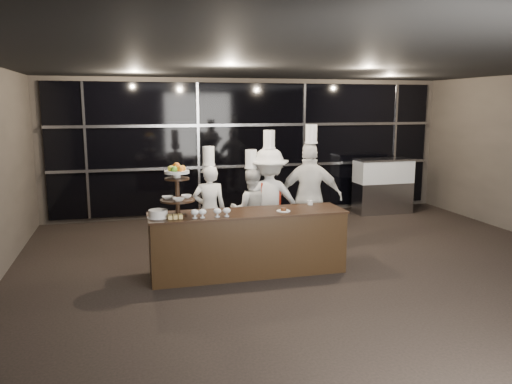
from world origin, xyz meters
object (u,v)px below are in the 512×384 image
object	(u,v)px
display_stand	(177,186)
chef_c	(269,200)
layer_cake	(158,214)
chef_d	(310,197)
display_case	(383,183)
chef_b	(251,209)
buffet_counter	(248,242)
chef_a	(209,208)

from	to	relation	value
display_stand	chef_c	distance (m)	1.96
layer_cake	chef_d	size ratio (longest dim) A/B	0.14
display_stand	layer_cake	size ratio (longest dim) A/B	2.48
display_case	chef_c	world-z (taller)	chef_c
layer_cake	chef_c	bearing A→B (deg)	29.67
layer_cake	chef_b	xyz separation A→B (m)	(1.59, 1.11, -0.25)
display_case	chef_c	xyz separation A→B (m)	(-3.33, -2.22, 0.19)
buffet_counter	chef_c	size ratio (longest dim) A/B	1.40
chef_c	chef_a	bearing A→B (deg)	176.18
chef_a	layer_cake	bearing A→B (deg)	-128.07
display_case	chef_a	xyz separation A→B (m)	(-4.32, -2.15, 0.09)
chef_a	chef_b	bearing A→B (deg)	-2.66
layer_cake	chef_a	world-z (taller)	chef_a
chef_a	chef_c	size ratio (longest dim) A/B	0.88
display_case	chef_c	bearing A→B (deg)	-146.34
display_stand	chef_b	size ratio (longest dim) A/B	0.43
display_case	chef_a	distance (m)	4.83
chef_b	display_stand	bearing A→B (deg)	-141.16
display_case	chef_d	distance (m)	3.58
display_stand	layer_cake	distance (m)	0.46
display_case	chef_b	xyz separation A→B (m)	(-3.63, -2.18, 0.04)
chef_d	chef_c	bearing A→B (deg)	166.20
display_case	chef_a	world-z (taller)	chef_a
layer_cake	chef_c	distance (m)	2.17
chef_b	display_case	bearing A→B (deg)	31.05
buffet_counter	chef_b	bearing A→B (deg)	73.53
layer_cake	chef_b	distance (m)	1.95
buffet_counter	chef_a	distance (m)	1.20
buffet_counter	layer_cake	size ratio (longest dim) A/B	9.47
display_case	chef_c	distance (m)	4.01
chef_c	buffet_counter	bearing A→B (deg)	-120.80
chef_b	chef_c	distance (m)	0.33
display_case	chef_d	xyz separation A→B (m)	(-2.66, -2.38, 0.24)
chef_b	chef_d	xyz separation A→B (m)	(0.97, -0.20, 0.20)
display_case	chef_d	bearing A→B (deg)	-138.18
buffet_counter	display_stand	xyz separation A→B (m)	(-1.00, -0.00, 0.87)
chef_b	chef_c	size ratio (longest dim) A/B	0.84
chef_d	layer_cake	bearing A→B (deg)	-160.40
display_case	chef_b	bearing A→B (deg)	-148.95
chef_b	chef_d	distance (m)	1.01
chef_b	chef_d	bearing A→B (deg)	-11.59
chef_a	chef_b	size ratio (longest dim) A/B	1.04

